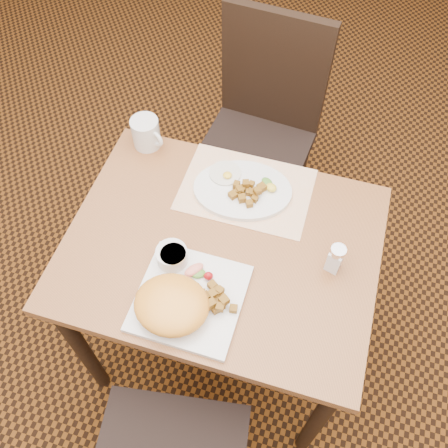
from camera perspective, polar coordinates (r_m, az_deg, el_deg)
ground at (r=2.12m, az=-0.21°, el=-12.95°), size 8.00×8.00×0.00m
table at (r=1.54m, az=-0.29°, el=-4.47°), size 0.90×0.70×0.75m
chair_far at (r=2.05m, az=4.32°, el=11.35°), size 0.46×0.47×0.97m
placemat at (r=1.56m, az=2.54°, el=3.98°), size 0.40×0.28×0.00m
plate_square at (r=1.36m, az=-3.92°, el=-8.45°), size 0.28×0.28×0.02m
plate_oval at (r=1.54m, az=2.13°, el=3.91°), size 0.34×0.28×0.02m
hollandaise_mound at (r=1.31m, az=-6.07°, el=-9.15°), size 0.20×0.18×0.07m
ramekin at (r=1.38m, az=-5.97°, el=-3.62°), size 0.09×0.09×0.05m
garnish_sq at (r=1.37m, az=-2.96°, el=-5.50°), size 0.09×0.07×0.03m
fried_egg at (r=1.57m, az=0.17°, el=5.81°), size 0.10×0.10×0.02m
garnish_ov at (r=1.54m, az=5.23°, el=4.43°), size 0.06×0.06×0.02m
salt_shaker at (r=1.39m, az=12.64°, el=-3.84°), size 0.05×0.05×0.10m
coffee_mug at (r=1.66m, az=-8.87°, el=10.24°), size 0.12×0.09×0.10m
home_fries_sq at (r=1.33m, az=-0.92°, el=-8.52°), size 0.12×0.09×0.04m
home_fries_ov at (r=1.51m, az=2.62°, el=3.74°), size 0.11×0.10×0.04m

